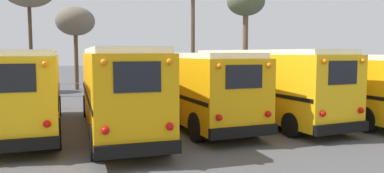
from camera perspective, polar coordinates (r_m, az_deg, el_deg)
ground_plane at (r=17.13m, az=-0.45°, el=-5.41°), size 160.00×160.00×0.00m
school_bus_0 at (r=16.24m, az=-24.04°, el=-0.16°), size 2.76×9.56×3.24m
school_bus_1 at (r=15.15m, az=-11.41°, el=0.02°), size 2.91×10.61×3.33m
school_bus_2 at (r=17.02m, az=-0.60°, el=0.37°), size 2.69×10.51×3.15m
school_bus_3 at (r=17.82m, az=10.55°, el=0.64°), size 2.95×10.12×3.27m
school_bus_4 at (r=19.53m, az=19.63°, el=0.55°), size 2.75×9.99×3.06m
utility_pole at (r=26.80m, az=0.13°, el=7.49°), size 1.80×0.28×8.15m
bare_tree_1 at (r=33.41m, az=-17.36°, el=9.37°), size 3.24×3.24×7.01m
bare_tree_3 at (r=30.74m, az=8.20°, el=12.30°), size 3.02×3.02×8.34m
fence_line at (r=23.08m, az=-5.96°, el=-0.23°), size 21.65×0.06×1.42m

